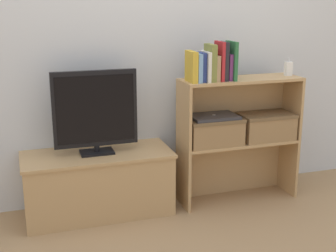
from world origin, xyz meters
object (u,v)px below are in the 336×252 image
baby_monitor (288,69)px  storage_basket_left (213,130)px  storage_basket_right (266,125)px  laptop (214,116)px  book_ivory (206,66)px  book_crimson (219,61)px  book_tan (215,68)px  book_charcoal (223,61)px  book_mustard (191,67)px  tv_stand (98,183)px  book_navy (201,67)px  tv (95,111)px  book_plum (228,67)px  book_forest (231,61)px  book_olive (210,63)px  book_skyblue (197,68)px

baby_monitor → storage_basket_left: (-0.57, -0.01, -0.40)m
storage_basket_right → laptop: laptop is taller
book_ivory → book_crimson: (0.10, 0.00, 0.03)m
book_tan → book_charcoal: (0.06, 0.00, 0.04)m
book_crimson → storage_basket_right: 0.61m
book_mustard → tv_stand: bearing=171.1°
tv_stand → book_navy: size_ratio=5.17×
book_ivory → tv: bearing=172.4°
book_ivory → book_crimson: 0.10m
book_navy → book_plum: book_navy is taller
book_plum → storage_basket_left: bearing=169.3°
book_forest → baby_monitor: book_forest is taller
book_olive → baby_monitor: size_ratio=1.91×
book_crimson → baby_monitor: book_crimson is taller
tv_stand → tv: 0.51m
book_olive → book_tan: (0.04, -0.00, -0.04)m
book_navy → book_tan: 0.10m
tv_stand → book_crimson: size_ratio=3.82×
book_tan → storage_basket_left: book_tan is taller
book_ivory → laptop: bearing=11.9°
book_tan → book_plum: (0.09, 0.00, 0.00)m
book_crimson → book_tan: bearing=-180.0°
book_ivory → book_plum: bearing=0.0°
book_mustard → book_forest: 0.29m
storage_basket_left → book_olive: bearing=-159.3°
book_navy → book_plum: 0.19m
storage_basket_left → laptop: size_ratio=1.21×
tv → book_tan: size_ratio=3.26×
baby_monitor → storage_basket_right: 0.43m
book_charcoal → storage_basket_left: bearing=162.9°
tv → book_ivory: bearing=-7.6°
storage_basket_left → storage_basket_right: size_ratio=1.00×
book_mustard → book_navy: (0.07, -0.00, -0.01)m
book_tan → tv_stand: bearing=173.0°
book_tan → baby_monitor: bearing=3.1°
book_skyblue → laptop: size_ratio=0.58×
book_forest → storage_basket_right: (0.30, 0.02, -0.48)m
book_ivory → baby_monitor: bearing=2.7°
book_navy → storage_basket_left: size_ratio=0.50×
book_skyblue → book_plum: bearing=0.0°
tv → book_crimson: book_crimson is taller
baby_monitor → book_ivory: bearing=-177.3°
tv → storage_basket_right: tv is taller
book_plum → storage_basket_left: size_ratio=0.45×
book_navy → storage_basket_left: 0.46m
book_crimson → book_plum: size_ratio=1.48×
book_plum → baby_monitor: bearing=3.6°
book_tan → storage_basket_right: book_tan is taller
book_mustard → laptop: size_ratio=0.63×
tv_stand → storage_basket_left: bearing=-5.8°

